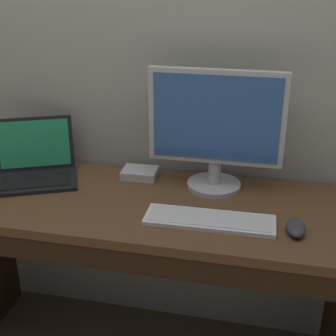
{
  "coord_description": "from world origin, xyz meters",
  "views": [
    {
      "loc": [
        0.43,
        -1.48,
        1.58
      ],
      "look_at": [
        0.1,
        0.0,
        0.92
      ],
      "focal_mm": 49.88,
      "sensor_mm": 36.0,
      "label": 1
    }
  ],
  "objects_px": {
    "laptop_black": "(35,168)",
    "external_drive_box": "(140,173)",
    "computer_mouse": "(296,227)",
    "wired_keyboard": "(210,220)",
    "external_monitor": "(216,128)"
  },
  "relations": [
    {
      "from": "laptop_black",
      "to": "wired_keyboard",
      "type": "xyz_separation_m",
      "value": [
        0.74,
        -0.2,
        -0.04
      ]
    },
    {
      "from": "laptop_black",
      "to": "external_drive_box",
      "type": "relative_size",
      "value": 2.81
    },
    {
      "from": "external_monitor",
      "to": "computer_mouse",
      "type": "height_order",
      "value": "external_monitor"
    },
    {
      "from": "external_monitor",
      "to": "external_drive_box",
      "type": "height_order",
      "value": "external_monitor"
    },
    {
      "from": "wired_keyboard",
      "to": "laptop_black",
      "type": "bearing_deg",
      "value": 165.1
    },
    {
      "from": "wired_keyboard",
      "to": "computer_mouse",
      "type": "relative_size",
      "value": 3.78
    },
    {
      "from": "wired_keyboard",
      "to": "external_drive_box",
      "type": "distance_m",
      "value": 0.45
    },
    {
      "from": "external_monitor",
      "to": "external_drive_box",
      "type": "xyz_separation_m",
      "value": [
        -0.31,
        0.04,
        -0.23
      ]
    },
    {
      "from": "computer_mouse",
      "to": "external_drive_box",
      "type": "xyz_separation_m",
      "value": [
        -0.61,
        0.31,
        -0.0
      ]
    },
    {
      "from": "computer_mouse",
      "to": "external_drive_box",
      "type": "height_order",
      "value": "computer_mouse"
    },
    {
      "from": "laptop_black",
      "to": "external_drive_box",
      "type": "xyz_separation_m",
      "value": [
        0.41,
        0.11,
        -0.03
      ]
    },
    {
      "from": "laptop_black",
      "to": "computer_mouse",
      "type": "height_order",
      "value": "laptop_black"
    },
    {
      "from": "computer_mouse",
      "to": "external_monitor",
      "type": "bearing_deg",
      "value": 135.2
    },
    {
      "from": "external_drive_box",
      "to": "wired_keyboard",
      "type": "bearing_deg",
      "value": -42.64
    },
    {
      "from": "wired_keyboard",
      "to": "computer_mouse",
      "type": "distance_m",
      "value": 0.28
    }
  ]
}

